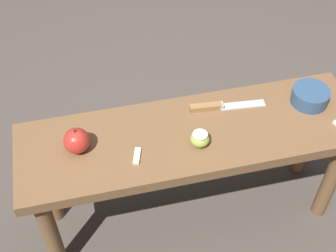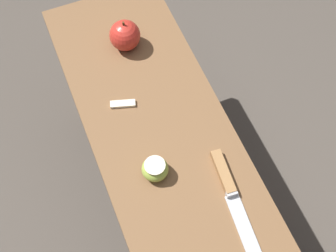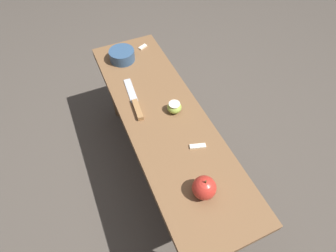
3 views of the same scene
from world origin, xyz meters
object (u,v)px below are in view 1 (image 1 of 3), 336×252
Objects in this scene: bowl at (310,96)px; knife at (216,106)px; apple_cut at (200,139)px; wooden_bench at (192,149)px; apple_whole at (77,141)px.

knife is at bearing -7.68° from bowl.
apple_cut is at bearing 13.08° from bowl.
wooden_bench is 4.35× the size of knife.
knife is (-0.10, -0.09, 0.09)m from wooden_bench.
bowl reaches higher than apple_cut.
apple_whole is 1.49× the size of apple_cut.
apple_whole reaches higher than apple_cut.
knife reaches higher than wooden_bench.
knife is at bearing -140.11° from wooden_bench.
apple_cut is (-0.01, 0.05, 0.11)m from wooden_bench.
bowl is (-0.79, -0.03, -0.01)m from apple_whole.
apple_whole is 0.79m from bowl.
wooden_bench is 18.51× the size of apple_cut.
wooden_bench is 0.12m from apple_cut.
knife is 2.85× the size of apple_whole.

